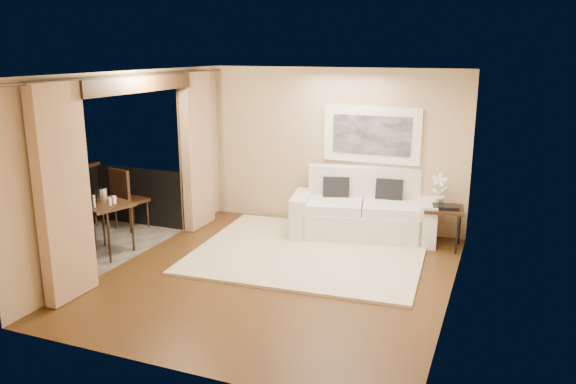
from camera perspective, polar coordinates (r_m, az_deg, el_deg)
The scene contains 18 objects.
floor at distance 7.71m, azimuth -1.06°, elevation -8.49°, with size 5.00×5.00×0.00m, color #513417.
room_shell at distance 8.19m, azimuth -15.27°, elevation 10.54°, with size 5.00×6.40×5.00m.
balcony at distance 9.36m, azimuth -20.13°, elevation -4.07°, with size 1.81×2.60×1.17m.
curtains at distance 8.33m, azimuth -14.63°, elevation 2.40°, with size 0.16×4.80×2.64m.
artwork at distance 9.36m, azimuth 8.50°, elevation 5.75°, with size 1.62×0.07×0.92m.
rug at distance 8.52m, azimuth 2.21°, elevation -6.07°, with size 3.34×2.90×0.04m, color beige.
sofa at distance 9.28m, azimuth 7.59°, elevation -2.09°, with size 2.43×1.43×1.10m.
side_table at distance 8.92m, azimuth 15.56°, elevation -1.89°, with size 0.65×0.65×0.64m.
tray at distance 8.86m, azimuth 15.69°, elevation -1.45°, with size 0.38×0.28×0.05m, color black.
orchid at distance 8.99m, azimuth 15.13°, elevation 0.29°, with size 0.26×0.18×0.50m, color white.
bistro_table at distance 8.70m, azimuth -18.16°, elevation -1.62°, with size 0.84×0.84×0.79m.
balcony_chair_far at distance 9.79m, azimuth -16.23°, elevation -0.22°, with size 0.56×0.56×1.07m.
balcony_chair_near at distance 9.00m, azimuth -20.22°, elevation -2.62°, with size 0.44×0.45×0.88m.
ice_bucket at distance 8.79m, azimuth -18.44°, elevation -0.24°, with size 0.18×0.18×0.20m, color silver.
candle at distance 8.75m, azimuth -17.22°, elevation -0.66°, with size 0.06×0.06×0.07m, color red.
vase at distance 8.47m, azimuth -19.11°, elevation -0.91°, with size 0.04×0.04×0.18m, color white.
glass_a at distance 8.51m, azimuth -17.69°, elevation -0.93°, with size 0.06×0.06×0.12m, color silver.
glass_b at distance 8.59m, azimuth -17.27°, elevation -0.76°, with size 0.06×0.06×0.12m, color white.
Camera 1 is at (2.76, -6.55, 2.99)m, focal length 35.00 mm.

